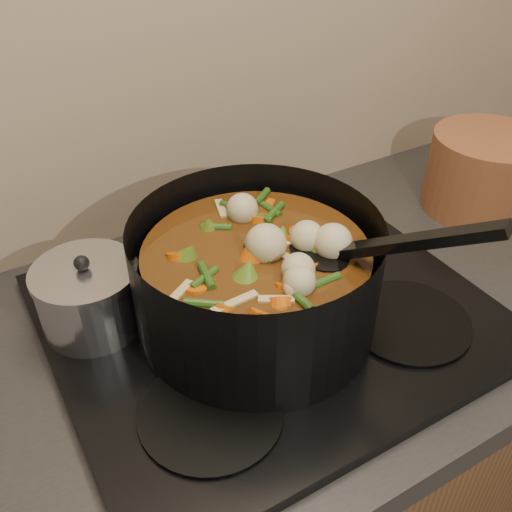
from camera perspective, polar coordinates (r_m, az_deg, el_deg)
counter at (r=1.22m, az=0.87°, el=-21.89°), size 2.64×0.64×0.91m
stovetop at (r=0.86m, az=1.15°, el=-5.65°), size 0.62×0.54×0.03m
stockpot at (r=0.78m, az=0.05°, el=-2.35°), size 0.41×0.45×0.25m
saucepan at (r=0.83m, az=-16.33°, el=-3.93°), size 0.15×0.15×0.12m
terracotta_crock at (r=1.17m, az=21.85°, el=7.74°), size 0.22×0.22×0.15m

